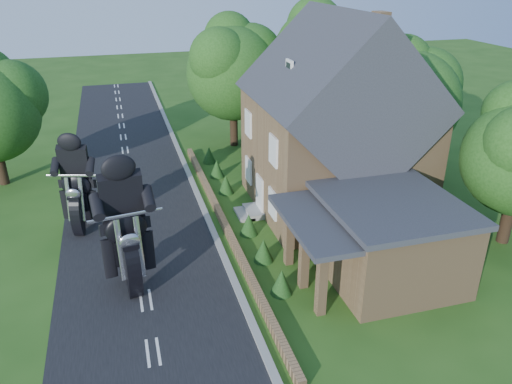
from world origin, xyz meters
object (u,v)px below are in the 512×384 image
object	(u,v)px
annex	(385,237)
motorcycle_follow	(83,215)
motorcycle_lead	(130,268)
house	(335,128)
garden_wall	(224,224)

from	to	relation	value
annex	motorcycle_follow	bearing A→B (deg)	148.45
annex	motorcycle_lead	bearing A→B (deg)	169.42
house	annex	xyz separation A→B (m)	(-0.62, -6.80, -2.58)
garden_wall	motorcycle_follow	distance (m)	7.02
motorcycle_lead	garden_wall	bearing A→B (deg)	-148.52
house	motorcycle_lead	distance (m)	12.47
motorcycle_follow	garden_wall	bearing A→B (deg)	-178.94
house	motorcycle_lead	size ratio (longest dim) A/B	5.46
annex	motorcycle_lead	xyz separation A→B (m)	(-10.32, 1.93, -0.89)
garden_wall	annex	bearing A→B (deg)	-46.16
annex	house	bearing A→B (deg)	84.76
motorcycle_follow	house	bearing A→B (deg)	-167.67
house	motorcycle_follow	world-z (taller)	house
motorcycle_follow	motorcycle_lead	bearing A→B (deg)	125.39
garden_wall	motorcycle_follow	bearing A→B (deg)	165.32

